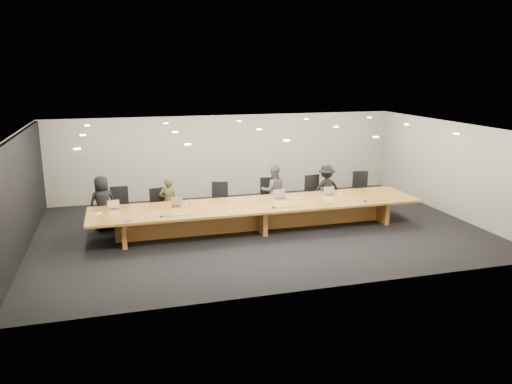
{
  "coord_description": "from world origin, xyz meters",
  "views": [
    {
      "loc": [
        -3.64,
        -12.6,
        4.31
      ],
      "look_at": [
        0.0,
        0.3,
        1.0
      ],
      "focal_mm": 35.0,
      "sensor_mm": 36.0,
      "label": 1
    }
  ],
  "objects_px": {
    "conference_table": "(259,212)",
    "chair_far_right": "(362,190)",
    "laptop_e": "(330,191)",
    "chair_left": "(159,207)",
    "chair_far_left": "(120,208)",
    "laptop_a": "(114,205)",
    "laptop_d": "(281,195)",
    "person_b": "(168,201)",
    "water_bottle": "(190,204)",
    "chair_mid_left": "(219,202)",
    "mic_center": "(274,207)",
    "chair_mid_right": "(269,197)",
    "paper_cup_near": "(294,196)",
    "person_d": "(326,189)",
    "mic_right": "(365,201)",
    "person_a": "(103,203)",
    "chair_right": "(315,194)",
    "person_c": "(274,191)",
    "amber_mug": "(174,206)",
    "laptop_b": "(176,202)",
    "av_box": "(127,220)",
    "mic_left": "(161,216)",
    "paper_cup_far": "(340,193)"
  },
  "relations": [
    {
      "from": "chair_far_left",
      "to": "paper_cup_near",
      "type": "xyz_separation_m",
      "value": [
        4.79,
        -0.83,
        0.21
      ]
    },
    {
      "from": "laptop_a",
      "to": "paper_cup_near",
      "type": "bearing_deg",
      "value": -13.36
    },
    {
      "from": "chair_right",
      "to": "person_d",
      "type": "bearing_deg",
      "value": -8.22
    },
    {
      "from": "amber_mug",
      "to": "av_box",
      "type": "relative_size",
      "value": 0.5
    },
    {
      "from": "mic_center",
      "to": "chair_left",
      "type": "bearing_deg",
      "value": 149.16
    },
    {
      "from": "chair_far_left",
      "to": "chair_mid_left",
      "type": "distance_m",
      "value": 2.8
    },
    {
      "from": "chair_far_left",
      "to": "chair_mid_left",
      "type": "xyz_separation_m",
      "value": [
        2.8,
        -0.01,
        -0.02
      ]
    },
    {
      "from": "paper_cup_near",
      "to": "chair_left",
      "type": "bearing_deg",
      "value": 167.86
    },
    {
      "from": "chair_left",
      "to": "person_b",
      "type": "xyz_separation_m",
      "value": [
        0.25,
        -0.01,
        0.15
      ]
    },
    {
      "from": "chair_left",
      "to": "chair_right",
      "type": "distance_m",
      "value": 4.73
    },
    {
      "from": "chair_left",
      "to": "person_b",
      "type": "bearing_deg",
      "value": -10.18
    },
    {
      "from": "av_box",
      "to": "mic_center",
      "type": "distance_m",
      "value": 3.76
    },
    {
      "from": "chair_mid_right",
      "to": "laptop_e",
      "type": "xyz_separation_m",
      "value": [
        1.55,
        -0.93,
        0.29
      ]
    },
    {
      "from": "chair_mid_right",
      "to": "mic_right",
      "type": "relative_size",
      "value": 8.92
    },
    {
      "from": "chair_far_left",
      "to": "person_d",
      "type": "relative_size",
      "value": 0.8
    },
    {
      "from": "chair_mid_right",
      "to": "paper_cup_near",
      "type": "relative_size",
      "value": 14.65
    },
    {
      "from": "chair_mid_right",
      "to": "laptop_b",
      "type": "relative_size",
      "value": 3.86
    },
    {
      "from": "laptop_a",
      "to": "person_a",
      "type": "bearing_deg",
      "value": 99.42
    },
    {
      "from": "person_c",
      "to": "water_bottle",
      "type": "relative_size",
      "value": 8.02
    },
    {
      "from": "conference_table",
      "to": "water_bottle",
      "type": "relative_size",
      "value": 46.23
    },
    {
      "from": "laptop_e",
      "to": "chair_left",
      "type": "bearing_deg",
      "value": -177.97
    },
    {
      "from": "chair_far_left",
      "to": "chair_far_right",
      "type": "distance_m",
      "value": 7.44
    },
    {
      "from": "laptop_d",
      "to": "amber_mug",
      "type": "bearing_deg",
      "value": 179.88
    },
    {
      "from": "person_d",
      "to": "mic_right",
      "type": "xyz_separation_m",
      "value": [
        0.38,
        -1.8,
        0.03
      ]
    },
    {
      "from": "person_b",
      "to": "mic_center",
      "type": "xyz_separation_m",
      "value": [
        2.58,
        -1.68,
        0.08
      ]
    },
    {
      "from": "chair_far_right",
      "to": "water_bottle",
      "type": "distance_m",
      "value": 5.78
    },
    {
      "from": "chair_mid_left",
      "to": "amber_mug",
      "type": "xyz_separation_m",
      "value": [
        -1.41,
        -0.96,
        0.23
      ]
    },
    {
      "from": "water_bottle",
      "to": "mic_right",
      "type": "height_order",
      "value": "water_bottle"
    },
    {
      "from": "water_bottle",
      "to": "mic_right",
      "type": "distance_m",
      "value": 4.82
    },
    {
      "from": "chair_far_left",
      "to": "chair_mid_left",
      "type": "height_order",
      "value": "chair_far_left"
    },
    {
      "from": "person_a",
      "to": "av_box",
      "type": "height_order",
      "value": "person_a"
    },
    {
      "from": "chair_far_left",
      "to": "mic_left",
      "type": "distance_m",
      "value": 2.0
    },
    {
      "from": "conference_table",
      "to": "chair_far_right",
      "type": "xyz_separation_m",
      "value": [
        3.78,
        1.29,
        0.06
      ]
    },
    {
      "from": "amber_mug",
      "to": "mic_left",
      "type": "bearing_deg",
      "value": -117.96
    },
    {
      "from": "laptop_b",
      "to": "laptop_e",
      "type": "relative_size",
      "value": 0.98
    },
    {
      "from": "mic_center",
      "to": "laptop_b",
      "type": "bearing_deg",
      "value": 161.18
    },
    {
      "from": "person_b",
      "to": "person_d",
      "type": "xyz_separation_m",
      "value": [
        4.83,
        0.05,
        0.05
      ]
    },
    {
      "from": "conference_table",
      "to": "person_c",
      "type": "distance_m",
      "value": 1.45
    },
    {
      "from": "laptop_b",
      "to": "laptop_e",
      "type": "xyz_separation_m",
      "value": [
        4.44,
        -0.0,
        0.0
      ]
    },
    {
      "from": "laptop_a",
      "to": "laptop_d",
      "type": "xyz_separation_m",
      "value": [
        4.5,
        -0.15,
        0.01
      ]
    },
    {
      "from": "amber_mug",
      "to": "paper_cup_far",
      "type": "relative_size",
      "value": 1.26
    },
    {
      "from": "conference_table",
      "to": "chair_far_left",
      "type": "relative_size",
      "value": 7.72
    },
    {
      "from": "chair_mid_left",
      "to": "mic_center",
      "type": "bearing_deg",
      "value": -40.55
    },
    {
      "from": "person_c",
      "to": "water_bottle",
      "type": "distance_m",
      "value": 2.87
    },
    {
      "from": "chair_far_right",
      "to": "water_bottle",
      "type": "height_order",
      "value": "chair_far_right"
    },
    {
      "from": "amber_mug",
      "to": "mic_center",
      "type": "height_order",
      "value": "amber_mug"
    },
    {
      "from": "person_c",
      "to": "mic_left",
      "type": "distance_m",
      "value": 3.89
    },
    {
      "from": "chair_far_left",
      "to": "water_bottle",
      "type": "distance_m",
      "value": 2.09
    },
    {
      "from": "chair_mid_left",
      "to": "chair_mid_right",
      "type": "relative_size",
      "value": 0.98
    },
    {
      "from": "chair_left",
      "to": "person_c",
      "type": "relative_size",
      "value": 0.68
    }
  ]
}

